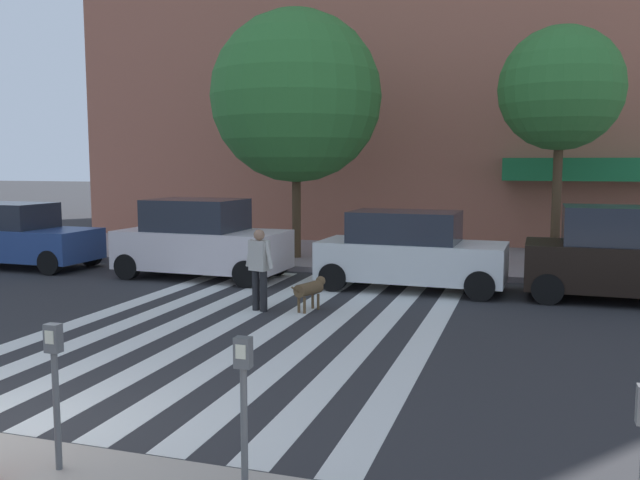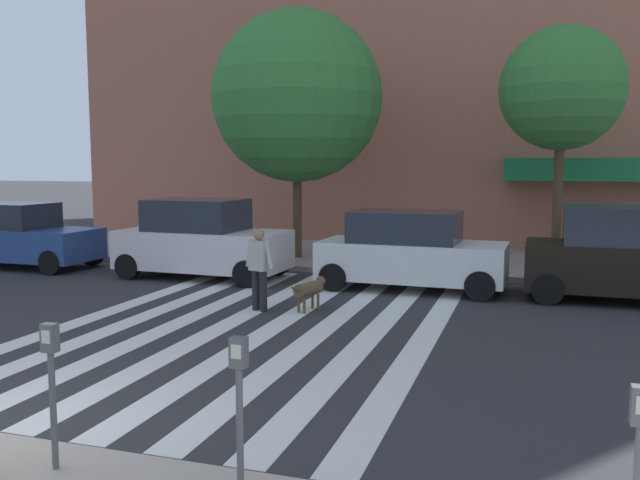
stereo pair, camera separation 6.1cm
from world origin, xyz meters
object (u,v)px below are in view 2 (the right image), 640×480
Objects in this scene: parked_car_fourth_in_line at (640,257)px; street_tree_nearest at (297,97)px; pedestrian_dog_walker at (259,265)px; parking_meter_third_along at (639,458)px; parked_car_behind_first at (202,240)px; dog_on_leash at (310,289)px; parking_meter_curbside at (239,393)px; parking_meter_second_along at (52,376)px; pedestrian_bystander at (583,236)px; street_tree_middle at (562,89)px; parked_car_near_curb at (14,236)px; parked_car_third_in_line at (410,252)px.

parked_car_fourth_in_line is 0.66× the size of street_tree_nearest.
street_tree_nearest is 4.38× the size of pedestrian_dog_walker.
parking_meter_third_along is 13.87m from parked_car_behind_first.
dog_on_leash is (0.95, 0.33, -0.48)m from pedestrian_dog_walker.
parking_meter_third_along reaches higher than dog_on_leash.
pedestrian_dog_walker is 1.57× the size of dog_on_leash.
parking_meter_curbside is 1.00× the size of parking_meter_second_along.
parking_meter_second_along is at bearing -89.20° from dog_on_leash.
dog_on_leash is 8.10m from pedestrian_bystander.
parking_meter_third_along is (4.82, -0.23, 0.00)m from parking_meter_second_along.
parked_car_fourth_in_line is 0.74× the size of street_tree_middle.
street_tree_nearest is at bearing 23.69° from parked_car_near_curb.
street_tree_nearest is at bearing 179.03° from pedestrian_bystander.
pedestrian_dog_walker is at bearing -76.80° from street_tree_nearest.
parked_car_behind_first is 0.68× the size of street_tree_middle.
parked_car_near_curb is at bearing 144.15° from parking_meter_third_along.
street_tree_nearest is (-2.57, 13.72, 3.82)m from parking_meter_second_along.
parked_car_behind_first is at bearing -161.56° from pedestrian_bystander.
pedestrian_dog_walker is at bearing -127.52° from parked_car_third_in_line.
parked_car_near_curb is 0.67× the size of street_tree_nearest.
pedestrian_bystander is at bearing 11.51° from parked_car_near_curb.
parking_meter_second_along and parking_meter_third_along have the same top height.
parked_car_third_in_line is 5.03m from pedestrian_bystander.
street_tree_nearest reaches higher than parked_car_near_curb.
parked_car_fourth_in_line is at bearing -0.00° from parked_car_behind_first.
parked_car_near_curb is at bearing 160.35° from pedestrian_dog_walker.
street_tree_middle is at bearing 54.14° from dog_on_leash.
parking_meter_third_along is at bearing -97.71° from parked_car_fourth_in_line.
parking_meter_curbside is 0.29× the size of parked_car_fourth_in_line.
parking_meter_second_along is 1.30× the size of dog_on_leash.
parking_meter_curbside is 0.83× the size of pedestrian_dog_walker.
parked_car_third_in_line is at bearing -141.66° from pedestrian_bystander.
parking_meter_second_along is 0.31× the size of parked_car_behind_first.
pedestrian_dog_walker is at bearing -156.50° from parked_car_fourth_in_line.
pedestrian_bystander is (0.51, 13.81, 0.05)m from parking_meter_third_along.
pedestrian_dog_walker is (-1.06, 7.28, -0.10)m from parking_meter_second_along.
parked_car_fourth_in_line is at bearing -0.01° from parked_car_third_in_line.
street_tree_nearest is (-8.83, 3.25, 3.87)m from parked_car_fourth_in_line.
parking_meter_second_along is at bearing -111.42° from pedestrian_bystander.
street_tree_middle is 9.32m from dog_on_leash.
parked_car_fourth_in_line is (4.88, -0.00, 0.09)m from parked_car_third_in_line.
parking_meter_third_along is 0.19× the size of street_tree_nearest.
parked_car_fourth_in_line is 7.00m from dog_on_leash.
pedestrian_bystander is at bearing -46.16° from street_tree_middle.
parking_meter_second_along is 0.29× the size of parked_car_fourth_in_line.
parked_car_fourth_in_line reaches higher than pedestrian_dog_walker.
parked_car_near_curb reaches higher than pedestrian_dog_walker.
street_tree_middle reaches higher than pedestrian_dog_walker.
street_tree_middle is 3.90× the size of pedestrian_dog_walker.
parking_meter_curbside is 0.31× the size of parked_car_third_in_line.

